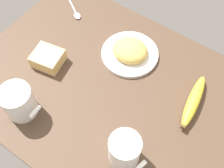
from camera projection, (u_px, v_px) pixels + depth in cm
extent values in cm
cube|color=#4C3828|center=(112.00, 91.00, 88.31)|extent=(90.00, 64.00, 2.00)
cylinder|color=white|center=(130.00, 54.00, 93.83)|extent=(18.81, 18.81, 1.20)
ellipsoid|color=#D8B259|center=(130.00, 50.00, 92.21)|extent=(11.71, 10.54, 5.24)
cylinder|color=white|center=(19.00, 102.00, 79.53)|extent=(9.07, 9.07, 9.92)
cylinder|color=black|center=(14.00, 94.00, 75.73)|extent=(7.99, 7.99, 0.40)
cylinder|color=white|center=(35.00, 112.00, 77.37)|extent=(1.37, 4.13, 1.20)
cylinder|color=white|center=(124.00, 150.00, 72.04)|extent=(8.28, 8.28, 10.29)
cylinder|color=tan|center=(125.00, 144.00, 68.08)|extent=(7.28, 7.28, 0.40)
cylinder|color=white|center=(140.00, 166.00, 69.39)|extent=(2.06, 3.90, 1.20)
cube|color=#DBB77A|center=(49.00, 61.00, 92.07)|extent=(10.48, 9.76, 1.60)
cube|color=#D8B259|center=(48.00, 58.00, 90.87)|extent=(10.48, 9.76, 1.20)
cube|color=#DBB77A|center=(47.00, 56.00, 89.68)|extent=(10.48, 9.76, 1.60)
ellipsoid|color=yellow|center=(194.00, 101.00, 83.26)|extent=(6.19, 19.27, 3.54)
cube|color=#4C3819|center=(183.00, 126.00, 79.06)|extent=(1.20, 1.20, 1.20)
ellipsoid|color=silver|center=(77.00, 16.00, 103.21)|extent=(4.32, 3.94, 0.80)
cylinder|color=silver|center=(72.00, 5.00, 106.17)|extent=(7.60, 5.10, 0.70)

